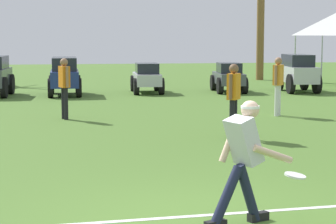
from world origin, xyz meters
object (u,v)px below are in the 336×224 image
Objects in this scene: teammate_near_sideline at (278,81)px; palm_tree_left_of_centre at (260,3)px; frisbee_in_flight at (295,176)px; teammate_deep at (234,94)px; frisbee_thrower at (243,156)px; parked_car_slot_d at (147,78)px; parked_car_slot_c at (65,75)px; parked_car_slot_f at (298,72)px; parked_car_slot_e at (229,77)px; teammate_midfield at (64,83)px.

palm_tree_left_of_centre reaches higher than teammate_near_sideline.
frisbee_in_flight is at bearing -107.29° from teammate_near_sideline.
palm_tree_left_of_centre is at bearing 71.36° from teammate_deep.
frisbee_thrower is 16.82m from parked_car_slot_d.
parked_car_slot_c is 1.00× the size of parked_car_slot_f.
frisbee_thrower is 4.14× the size of frisbee_in_flight.
teammate_near_sideline is 0.69× the size of parked_car_slot_e.
parked_car_slot_e is at bearing 2.66° from parked_car_slot_c.
teammate_midfield is 5.03m from teammate_deep.
parked_car_slot_e is (3.40, 16.57, 0.03)m from frisbee_in_flight.
teammate_midfield reaches higher than parked_car_slot_c.
parked_car_slot_d and parked_car_slot_e have the same top height.
teammate_midfield is 0.26× the size of palm_tree_left_of_centre.
teammate_deep is 0.70× the size of parked_car_slot_d.
palm_tree_left_of_centre is at bearing 86.00° from parked_car_slot_f.
palm_tree_left_of_centre is (9.10, 6.39, 2.88)m from parked_car_slot_c.
parked_car_slot_d is at bearing 86.62° from frisbee_thrower.
teammate_deep is at bearing -103.72° from parked_car_slot_e.
teammate_midfield is at bearing 178.50° from teammate_near_sideline.
teammate_near_sideline and teammate_deep have the same top height.
palm_tree_left_of_centre is at bearing 35.08° from parked_car_slot_c.
parked_car_slot_d is at bearing 8.34° from parked_car_slot_c.
parked_car_slot_c is 0.40× the size of palm_tree_left_of_centre.
parked_car_slot_d is at bearing 109.77° from teammate_near_sideline.
parked_car_slot_f is at bearing 0.05° from parked_car_slot_c.
teammate_near_sideline is 4.08m from teammate_deep.
palm_tree_left_of_centre is at bearing 72.67° from frisbee_thrower.
teammate_near_sideline reaches higher than parked_car_slot_c.
parked_car_slot_f is at bearing -6.01° from parked_car_slot_e.
palm_tree_left_of_centre is (7.10, 22.74, 2.80)m from frisbee_thrower.
teammate_near_sideline is at bearing 69.33° from frisbee_thrower.
teammate_midfield reaches higher than frisbee_thrower.
teammate_deep is 0.65× the size of parked_car_slot_c.
teammate_near_sideline is 8.82m from parked_car_slot_c.
parked_car_slot_f reaches higher than parked_car_slot_e.
parked_car_slot_d is 9.05m from palm_tree_left_of_centre.
parked_car_slot_e is at bearing 78.39° from frisbee_in_flight.
teammate_deep is at bearing -116.70° from parked_car_slot_f.
teammate_midfield is 6.67m from parked_car_slot_c.
palm_tree_left_of_centre is at bearing 74.13° from frisbee_in_flight.
palm_tree_left_of_centre is (3.50, 13.20, 2.67)m from teammate_near_sideline.
parked_car_slot_f is (8.66, 6.67, -0.20)m from teammate_midfield.
teammate_midfield is 0.70× the size of parked_car_slot_d.
frisbee_thrower reaches higher than parked_car_slot_f.
parked_car_slot_c is at bearing 96.99° from frisbee_thrower.
frisbee_thrower is at bearing -83.01° from parked_car_slot_c.
teammate_near_sideline is at bearing 58.56° from teammate_deep.
parked_car_slot_e is at bearing 86.34° from teammate_near_sideline.
frisbee_in_flight is at bearing -101.61° from parked_car_slot_e.
parked_car_slot_d is (-2.61, 7.25, -0.38)m from teammate_near_sideline.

